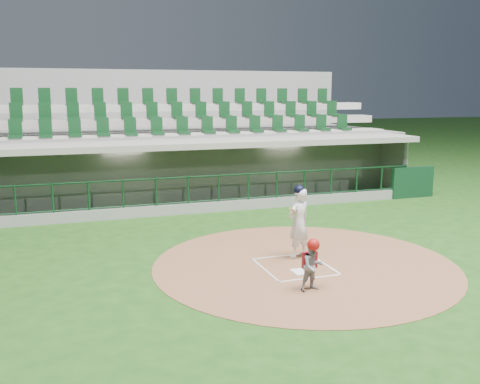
# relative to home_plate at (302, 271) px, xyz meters

# --- Properties ---
(ground) EXTENTS (120.00, 120.00, 0.00)m
(ground) POSITION_rel_home_plate_xyz_m (0.00, 0.70, -0.02)
(ground) COLOR #1B4413
(ground) RESTS_ON ground
(dirt_circle) EXTENTS (7.20, 7.20, 0.01)m
(dirt_circle) POSITION_rel_home_plate_xyz_m (0.30, 0.50, -0.02)
(dirt_circle) COLOR brown
(dirt_circle) RESTS_ON ground
(home_plate) EXTENTS (0.43, 0.43, 0.02)m
(home_plate) POSITION_rel_home_plate_xyz_m (0.00, 0.00, 0.00)
(home_plate) COLOR white
(home_plate) RESTS_ON dirt_circle
(batter_box_chalk) EXTENTS (1.55, 1.80, 0.01)m
(batter_box_chalk) POSITION_rel_home_plate_xyz_m (0.00, 0.40, -0.00)
(batter_box_chalk) COLOR silver
(batter_box_chalk) RESTS_ON ground
(dugout_structure) EXTENTS (16.40, 3.70, 3.00)m
(dugout_structure) POSITION_rel_home_plate_xyz_m (0.10, 8.51, 0.94)
(dugout_structure) COLOR gray
(dugout_structure) RESTS_ON ground
(seating_deck) EXTENTS (17.00, 6.72, 5.15)m
(seating_deck) POSITION_rel_home_plate_xyz_m (0.00, 11.61, 1.40)
(seating_deck) COLOR slate
(seating_deck) RESTS_ON ground
(batter) EXTENTS (0.91, 0.95, 1.82)m
(batter) POSITION_rel_home_plate_xyz_m (0.37, 1.03, 0.90)
(batter) COLOR silver
(batter) RESTS_ON dirt_circle
(catcher) EXTENTS (0.53, 0.43, 1.10)m
(catcher) POSITION_rel_home_plate_xyz_m (-0.29, -1.09, 0.54)
(catcher) COLOR gray
(catcher) RESTS_ON dirt_circle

